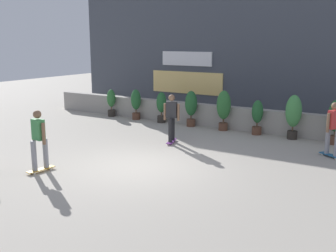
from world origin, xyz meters
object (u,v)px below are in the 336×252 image
Objects in this scene: potted_plant_6 at (293,113)px; skater_mid_plaza at (172,116)px; potted_plant_0 at (111,102)px; potted_plant_2 at (161,106)px; skater_by_wall_left at (39,138)px; potted_plant_1 at (136,103)px; potted_plant_7 at (336,118)px; potted_plant_5 at (257,116)px; potted_plant_4 at (224,107)px; skater_far_left at (333,127)px; potted_plant_3 at (191,106)px.

skater_mid_plaza is (-3.41, -2.80, -0.00)m from potted_plant_6.
skater_mid_plaza is (5.01, -2.80, 0.25)m from potted_plant_0.
skater_by_wall_left is at bearing -83.52° from potted_plant_2.
potted_plant_0 is 0.75× the size of skater_mid_plaza.
potted_plant_7 is (8.42, 0.00, 0.14)m from potted_plant_1.
potted_plant_5 is 0.77× the size of skater_by_wall_left.
potted_plant_4 is at bearing 180.00° from potted_plant_7.
skater_far_left is (10.07, -1.72, 0.25)m from potted_plant_0.
potted_plant_0 is 0.82× the size of potted_plant_7.
potted_plant_0 is 10.22m from skater_far_left.
potted_plant_5 is at bearing 150.10° from skater_far_left.
potted_plant_1 is 2.81m from potted_plant_3.
potted_plant_5 is 3.49m from skater_mid_plaza.
potted_plant_3 is (2.81, 0.00, 0.09)m from potted_plant_1.
potted_plant_7 is 0.92× the size of skater_far_left.
potted_plant_0 is 4.24m from potted_plant_3.
potted_plant_7 is at bearing 0.00° from potted_plant_1.
potted_plant_7 is (1.43, 0.00, -0.03)m from potted_plant_6.
potted_plant_7 is (4.15, 0.00, -0.02)m from potted_plant_4.
potted_plant_5 is 0.84× the size of potted_plant_7.
potted_plant_1 is at bearing -0.00° from potted_plant_0.
potted_plant_6 reaches higher than potted_plant_5.
potted_plant_6 is (5.63, 0.00, 0.20)m from potted_plant_2.
potted_plant_6 is at bearing 0.00° from potted_plant_2.
potted_plant_5 is at bearing 180.00° from potted_plant_7.
potted_plant_1 is at bearing -180.00° from potted_plant_7.
potted_plant_4 is 2.88m from skater_mid_plaza.
potted_plant_4 reaches higher than potted_plant_5.
potted_plant_4 is (4.27, 0.00, 0.16)m from potted_plant_1.
skater_by_wall_left is at bearing -94.79° from potted_plant_3.
potted_plant_6 is 8.78m from skater_by_wall_left.
skater_by_wall_left is 1.00× the size of skater_far_left.
potted_plant_5 is at bearing 0.00° from potted_plant_0.
potted_plant_0 is 5.74m from skater_mid_plaza.
potted_plant_1 is at bearing 142.01° from skater_mid_plaza.
skater_far_left reaches higher than potted_plant_2.
skater_far_left is (6.44, 5.64, 0.00)m from skater_by_wall_left.
skater_far_left is (0.22, -1.72, 0.03)m from potted_plant_7.
skater_mid_plaza is (-4.84, -2.80, 0.03)m from potted_plant_7.
potted_plant_6 reaches higher than potted_plant_4.
potted_plant_0 is at bearing 180.00° from potted_plant_3.
skater_mid_plaza reaches higher than potted_plant_0.
potted_plant_5 is (2.84, 0.00, -0.12)m from potted_plant_3.
potted_plant_7 reaches higher than potted_plant_3.
potted_plant_2 is (2.79, 0.00, 0.05)m from potted_plant_0.
potted_plant_2 reaches higher than potted_plant_5.
potted_plant_7 is (2.77, 0.00, 0.18)m from potted_plant_5.
skater_by_wall_left is (-3.46, -7.36, 0.21)m from potted_plant_5.
potted_plant_6 reaches higher than potted_plant_1.
skater_far_left is at bearing -21.46° from potted_plant_4.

